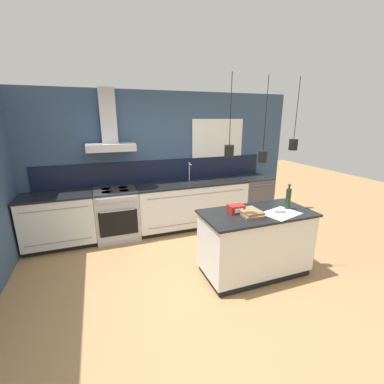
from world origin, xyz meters
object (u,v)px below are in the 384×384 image
at_px(oven_range, 117,214).
at_px(book_stack, 250,213).
at_px(dishwasher, 253,197).
at_px(red_supply_box, 236,209).
at_px(bottle_on_island, 288,199).

xyz_separation_m(oven_range, book_stack, (1.55, -1.87, 0.49)).
xyz_separation_m(dishwasher, red_supply_box, (-1.43, -1.74, 0.51)).
relative_size(bottle_on_island, book_stack, 1.03).
distance_m(oven_range, bottle_on_island, 2.91).
bearing_deg(bottle_on_island, red_supply_box, 171.03).
bearing_deg(oven_range, red_supply_box, -50.61).
bearing_deg(dishwasher, red_supply_box, -129.45).
height_order(bottle_on_island, red_supply_box, bottle_on_island).
distance_m(oven_range, book_stack, 2.48).
bearing_deg(bottle_on_island, dishwasher, 69.54).
xyz_separation_m(dishwasher, bottle_on_island, (-0.69, -1.85, 0.61)).
bearing_deg(red_supply_box, dishwasher, 50.55).
distance_m(bottle_on_island, red_supply_box, 0.75).
xyz_separation_m(bottle_on_island, red_supply_box, (-0.74, 0.12, -0.10)).
distance_m(oven_range, red_supply_box, 2.30).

